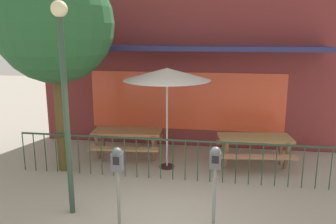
{
  "coord_description": "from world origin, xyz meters",
  "views": [
    {
      "loc": [
        1.06,
        -5.47,
        3.28
      ],
      "look_at": [
        -0.18,
        2.29,
        1.5
      ],
      "focal_mm": 37.0,
      "sensor_mm": 36.0,
      "label": 1
    }
  ],
  "objects_px": {
    "picnic_table_left": "(127,136)",
    "parking_meter_near": "(117,167)",
    "parking_meter_far": "(215,168)",
    "street_lamp": "(64,80)",
    "picnic_table_right": "(255,143)",
    "patio_umbrella": "(167,75)",
    "street_tree": "(54,25)"
  },
  "relations": [
    {
      "from": "picnic_table_right",
      "to": "patio_umbrella",
      "type": "xyz_separation_m",
      "value": [
        -2.15,
        -0.46,
        1.73
      ]
    },
    {
      "from": "patio_umbrella",
      "to": "street_lamp",
      "type": "bearing_deg",
      "value": -119.29
    },
    {
      "from": "picnic_table_left",
      "to": "parking_meter_near",
      "type": "relative_size",
      "value": 1.31
    },
    {
      "from": "picnic_table_right",
      "to": "parking_meter_near",
      "type": "distance_m",
      "value": 4.2
    },
    {
      "from": "parking_meter_near",
      "to": "parking_meter_far",
      "type": "xyz_separation_m",
      "value": [
        1.61,
        0.04,
        0.07
      ]
    },
    {
      "from": "parking_meter_far",
      "to": "street_lamp",
      "type": "height_order",
      "value": "street_lamp"
    },
    {
      "from": "picnic_table_right",
      "to": "street_lamp",
      "type": "distance_m",
      "value": 4.99
    },
    {
      "from": "picnic_table_right",
      "to": "parking_meter_far",
      "type": "distance_m",
      "value": 3.46
    },
    {
      "from": "parking_meter_far",
      "to": "street_tree",
      "type": "bearing_deg",
      "value": 148.22
    },
    {
      "from": "patio_umbrella",
      "to": "street_lamp",
      "type": "relative_size",
      "value": 0.65
    },
    {
      "from": "parking_meter_near",
      "to": "street_tree",
      "type": "relative_size",
      "value": 0.3
    },
    {
      "from": "patio_umbrella",
      "to": "street_lamp",
      "type": "xyz_separation_m",
      "value": [
        -1.4,
        -2.49,
        0.17
      ]
    },
    {
      "from": "street_lamp",
      "to": "street_tree",
      "type": "bearing_deg",
      "value": 119.03
    },
    {
      "from": "parking_meter_far",
      "to": "street_tree",
      "type": "distance_m",
      "value": 4.96
    },
    {
      "from": "street_tree",
      "to": "patio_umbrella",
      "type": "bearing_deg",
      "value": 11.65
    },
    {
      "from": "patio_umbrella",
      "to": "street_tree",
      "type": "distance_m",
      "value": 2.79
    },
    {
      "from": "patio_umbrella",
      "to": "parking_meter_far",
      "type": "height_order",
      "value": "patio_umbrella"
    },
    {
      "from": "picnic_table_right",
      "to": "patio_umbrella",
      "type": "relative_size",
      "value": 0.78
    },
    {
      "from": "patio_umbrella",
      "to": "parking_meter_far",
      "type": "relative_size",
      "value": 1.62
    },
    {
      "from": "parking_meter_near",
      "to": "street_lamp",
      "type": "relative_size",
      "value": 0.38
    },
    {
      "from": "patio_umbrella",
      "to": "street_tree",
      "type": "xyz_separation_m",
      "value": [
        -2.49,
        -0.51,
        1.15
      ]
    },
    {
      "from": "street_lamp",
      "to": "picnic_table_right",
      "type": "bearing_deg",
      "value": 39.72
    },
    {
      "from": "parking_meter_near",
      "to": "street_lamp",
      "type": "height_order",
      "value": "street_lamp"
    },
    {
      "from": "street_tree",
      "to": "picnic_table_left",
      "type": "bearing_deg",
      "value": 37.64
    },
    {
      "from": "picnic_table_right",
      "to": "street_tree",
      "type": "relative_size",
      "value": 0.4
    },
    {
      "from": "picnic_table_right",
      "to": "parking_meter_near",
      "type": "relative_size",
      "value": 1.33
    },
    {
      "from": "parking_meter_far",
      "to": "street_lamp",
      "type": "bearing_deg",
      "value": 172.71
    },
    {
      "from": "picnic_table_left",
      "to": "street_lamp",
      "type": "relative_size",
      "value": 0.5
    },
    {
      "from": "parking_meter_near",
      "to": "street_tree",
      "type": "distance_m",
      "value": 3.95
    },
    {
      "from": "picnic_table_left",
      "to": "street_lamp",
      "type": "distance_m",
      "value": 3.56
    },
    {
      "from": "picnic_table_right",
      "to": "picnic_table_left",
      "type": "bearing_deg",
      "value": 179.04
    },
    {
      "from": "patio_umbrella",
      "to": "street_lamp",
      "type": "height_order",
      "value": "street_lamp"
    }
  ]
}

